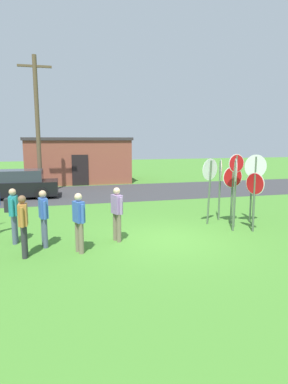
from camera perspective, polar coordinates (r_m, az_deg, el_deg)
ground_plane at (r=10.45m, az=4.10°, el=-8.31°), size 80.00×80.00×0.00m
street_asphalt at (r=19.55m, az=-4.83°, el=-0.03°), size 60.00×6.40×0.01m
building_background at (r=24.88m, az=-11.47°, el=5.58°), size 7.40×4.88×3.26m
utility_pole at (r=19.48m, az=-18.13°, el=11.33°), size 1.80×0.24×7.65m
parked_car_on_street at (r=18.81m, az=-21.22°, el=1.11°), size 4.32×2.07×1.51m
stop_sign_tallest at (r=12.02m, az=15.76°, el=2.23°), size 0.65×0.12×2.63m
stop_sign_center_cluster at (r=12.91m, az=13.17°, el=2.37°), size 0.33×0.80×2.39m
stop_sign_leaning_right at (r=12.16m, az=11.41°, el=2.16°), size 0.74×0.36×2.45m
stop_sign_nearest at (r=11.46m, az=15.64°, el=1.74°), size 0.32×0.73×2.50m
stop_sign_far_back at (r=12.39m, az=18.85°, el=2.52°), size 0.84×0.11×2.60m
stop_sign_rear_left at (r=12.53m, az=15.20°, el=1.28°), size 0.80×0.07×2.16m
stop_sign_rear_right at (r=12.89m, az=18.34°, el=1.94°), size 0.07×0.65×2.41m
stop_sign_leaning_left at (r=11.61m, az=18.77°, el=0.05°), size 0.25×0.73×2.04m
person_in_teal at (r=9.21m, az=-11.32°, el=-4.73°), size 0.34×0.53×1.69m
person_holding_notes at (r=9.94m, az=-17.15°, el=-3.93°), size 0.29×0.56×1.69m
person_near_signs at (r=10.60m, az=-21.96°, el=-3.22°), size 0.36×0.57×1.69m
person_with_sunhat at (r=9.26m, az=-20.36°, el=-5.06°), size 0.22×0.57×1.69m
person_on_left at (r=10.07m, az=-4.76°, el=-3.37°), size 0.34×0.54×1.69m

